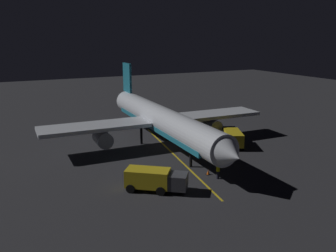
% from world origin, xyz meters
% --- Properties ---
extents(ground_plane, '(180.00, 180.00, 0.20)m').
position_xyz_m(ground_plane, '(0.00, 0.00, -0.10)').
color(ground_plane, '#2A2A2E').
extents(apron_guide_stripe, '(4.43, 27.89, 0.01)m').
position_xyz_m(apron_guide_stripe, '(0.01, 4.00, 0.00)').
color(apron_guide_stripe, gold).
rests_on(apron_guide_stripe, ground_plane).
extents(airliner, '(32.60, 37.52, 10.70)m').
position_xyz_m(airliner, '(-0.02, -0.62, 3.86)').
color(airliner, silver).
rests_on(airliner, ground_plane).
extents(baggage_truck, '(6.15, 5.35, 2.22)m').
position_xyz_m(baggage_truck, '(6.91, 12.85, 1.18)').
color(baggage_truck, gold).
rests_on(baggage_truck, ground_plane).
extents(catering_truck, '(4.62, 6.68, 2.20)m').
position_xyz_m(catering_truck, '(-9.39, 3.68, 1.17)').
color(catering_truck, gold).
rests_on(catering_truck, ground_plane).
extents(ground_crew_worker, '(0.40, 0.40, 1.74)m').
position_xyz_m(ground_crew_worker, '(-0.59, 13.09, 0.89)').
color(ground_crew_worker, black).
rests_on(ground_crew_worker, ground_plane).
extents(traffic_cone_near_left, '(0.50, 0.50, 0.55)m').
position_xyz_m(traffic_cone_near_left, '(-3.96, 4.79, 0.25)').
color(traffic_cone_near_left, '#EA590F').
rests_on(traffic_cone_near_left, ground_plane).
extents(traffic_cone_near_right, '(0.50, 0.50, 0.55)m').
position_xyz_m(traffic_cone_near_right, '(8.03, 11.97, 0.25)').
color(traffic_cone_near_right, '#EA590F').
rests_on(traffic_cone_near_right, ground_plane).
extents(traffic_cone_under_wing, '(0.50, 0.50, 0.55)m').
position_xyz_m(traffic_cone_under_wing, '(-0.29, 11.61, 0.25)').
color(traffic_cone_under_wing, '#EA590F').
rests_on(traffic_cone_under_wing, ground_plane).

